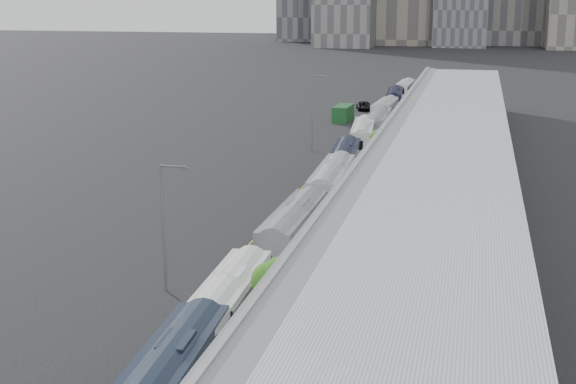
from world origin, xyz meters
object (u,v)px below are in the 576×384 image
(bus_3, at_px, (294,234))
(bus_9, at_px, (395,101))
(bus_4, at_px, (332,188))
(bus_8, at_px, (385,112))
(bus_2, at_px, (226,315))
(bus_5, at_px, (344,165))
(street_lamp_far, at_px, (314,108))
(street_lamp_near, at_px, (165,219))
(bus_10, at_px, (405,91))
(bus_6, at_px, (363,139))
(bus_7, at_px, (378,126))
(shipping_container, at_px, (343,113))
(suv, at_px, (364,106))

(bus_3, height_order, bus_9, bus_3)
(bus_3, height_order, bus_4, bus_4)
(bus_4, height_order, bus_8, bus_4)
(bus_2, relative_size, bus_5, 0.99)
(bus_5, height_order, street_lamp_far, street_lamp_far)
(bus_3, distance_m, street_lamp_near, 12.20)
(bus_8, xyz_separation_m, bus_10, (0.51, 29.15, 0.00))
(bus_10, distance_m, street_lamp_far, 56.65)
(bus_4, height_order, bus_9, bus_4)
(bus_3, relative_size, bus_5, 1.02)
(bus_8, bearing_deg, bus_2, -86.29)
(bus_6, xyz_separation_m, bus_7, (0.66, 10.72, -0.01))
(bus_4, xyz_separation_m, bus_6, (-0.93, 27.50, -0.08))
(bus_5, bearing_deg, bus_10, 85.70)
(shipping_container, bearing_deg, street_lamp_near, -86.52)
(bus_2, distance_m, bus_9, 98.64)
(bus_9, height_order, street_lamp_near, street_lamp_near)
(bus_9, height_order, street_lamp_far, street_lamp_far)
(bus_8, bearing_deg, bus_6, -86.25)
(bus_6, relative_size, suv, 2.54)
(bus_4, xyz_separation_m, bus_7, (-0.27, 38.23, -0.09))
(bus_4, relative_size, shipping_container, 2.31)
(bus_4, height_order, shipping_container, bus_4)
(bus_10, height_order, shipping_container, bus_10)
(bus_5, distance_m, bus_9, 55.68)
(bus_4, bearing_deg, bus_6, 90.24)
(bus_7, distance_m, street_lamp_far, 14.38)
(bus_2, distance_m, bus_4, 31.72)
(street_lamp_far, bearing_deg, suv, 88.42)
(bus_3, bearing_deg, bus_4, 89.90)
(bus_8, relative_size, street_lamp_near, 1.38)
(bus_7, distance_m, suv, 27.66)
(bus_7, bearing_deg, bus_8, 91.41)
(street_lamp_far, distance_m, suv, 39.32)
(bus_6, height_order, shipping_container, bus_6)
(bus_9, xyz_separation_m, street_lamp_far, (-6.18, -40.67, 4.04))
(bus_2, bearing_deg, bus_6, 88.38)
(bus_3, xyz_separation_m, bus_8, (-0.95, 68.51, -0.17))
(bus_2, bearing_deg, bus_10, 88.02)
(street_lamp_far, height_order, suv, street_lamp_far)
(bus_4, relative_size, suv, 2.64)
(bus_3, bearing_deg, suv, 94.82)
(bus_10, bearing_deg, bus_3, -87.72)
(bus_4, distance_m, bus_7, 38.23)
(street_lamp_far, height_order, shipping_container, street_lamp_far)
(bus_5, relative_size, street_lamp_far, 1.34)
(bus_7, bearing_deg, bus_6, -95.48)
(bus_5, bearing_deg, bus_6, 86.71)
(suv, bearing_deg, bus_8, -81.58)
(bus_4, relative_size, bus_6, 1.04)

